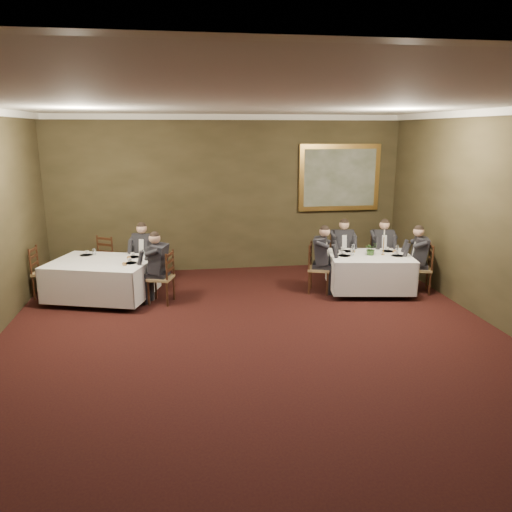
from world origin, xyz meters
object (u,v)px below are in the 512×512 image
object	(u,v)px
chair_main_backright	(381,267)
diner_main_endright	(420,267)
table_main	(369,270)
painting	(339,178)
chair_main_endright	(420,278)
candlestick	(384,245)
diner_main_backright	(381,257)
chair_sec_backleft	(101,271)
diner_sec_backright	(145,262)
chair_sec_endright	(162,288)
chair_sec_endleft	(46,282)
chair_main_endleft	(318,278)
diner_main_backleft	(341,257)
chair_main_backleft	(341,267)
centerpiece	(371,248)
chair_sec_backright	(146,273)
table_second	(102,277)
diner_main_endleft	(319,267)
diner_sec_endright	(161,276)

from	to	relation	value
chair_main_backright	diner_main_endright	bearing A→B (deg)	123.67
table_main	painting	world-z (taller)	painting
chair_main_backright	chair_main_endright	size ratio (longest dim) A/B	1.00
table_main	candlestick	size ratio (longest dim) A/B	3.41
diner_main_backright	chair_sec_backleft	distance (m)	5.97
diner_main_backright	diner_sec_backright	xyz separation A→B (m)	(-4.99, 0.34, 0.00)
chair_main_endright	chair_sec_endright	size ratio (longest dim) A/B	1.00
diner_main_backright	chair_sec_endleft	size ratio (longest dim) A/B	1.35
chair_main_endright	painting	xyz separation A→B (m)	(-1.00, 2.30, 1.81)
chair_main_endleft	diner_main_backleft	bearing A→B (deg)	155.33
painting	candlestick	bearing A→B (deg)	-83.14
chair_main_backleft	chair_main_endright	size ratio (longest dim) A/B	1.00
chair_main_endright	diner_main_endright	world-z (taller)	diner_main_endright
diner_main_backright	centerpiece	distance (m)	0.98
chair_main_backleft	chair_sec_backright	xyz separation A→B (m)	(-4.14, 0.21, 0.00)
table_second	chair_main_backleft	world-z (taller)	chair_main_backleft
diner_main_endleft	candlestick	xyz separation A→B (m)	(1.25, -0.16, 0.44)
chair_sec_backleft	diner_main_endright	bearing A→B (deg)	-161.95
diner_main_endright	table_main	bearing A→B (deg)	99.70
chair_sec_endright	chair_sec_backright	bearing A→B (deg)	35.82
diner_sec_backright	chair_sec_endleft	xyz separation A→B (m)	(-1.88, -0.40, -0.23)
diner_main_backleft	diner_main_backright	world-z (taller)	same
centerpiece	chair_main_endright	bearing A→B (deg)	-9.86
table_second	diner_main_backleft	distance (m)	4.93
chair_sec_endleft	centerpiece	size ratio (longest dim) A/B	3.63
chair_main_backright	centerpiece	xyz separation A→B (m)	(-0.54, -0.73, 0.62)
chair_main_backleft	chair_sec_backleft	world-z (taller)	same
chair_main_backleft	painting	bearing A→B (deg)	-103.22
diner_main_backleft	diner_main_endleft	distance (m)	0.99
diner_main_endright	candlestick	world-z (taller)	diner_main_endright
chair_main_backleft	chair_main_backright	size ratio (longest dim) A/B	1.00
chair_main_backright	diner_sec_backright	bearing A→B (deg)	3.92
diner_sec_backright	chair_sec_endright	bearing A→B (deg)	128.05
chair_main_endright	diner_main_endleft	bearing A→B (deg)	99.64
chair_sec_endright	diner_sec_endright	distance (m)	0.23
centerpiece	candlestick	distance (m)	0.25
chair_main_backright	diner_sec_backright	world-z (taller)	diner_sec_backright
diner_main_endleft	diner_sec_backright	distance (m)	3.57
table_main	painting	distance (m)	2.70
table_second	chair_sec_endright	distance (m)	1.19
chair_sec_endleft	painting	world-z (taller)	painting
diner_main_backleft	chair_sec_endleft	size ratio (longest dim) A/B	1.35
candlestick	diner_main_endleft	bearing A→B (deg)	172.67
diner_main_backleft	diner_main_endright	distance (m)	1.64
table_main	chair_sec_backleft	size ratio (longest dim) A/B	1.77
table_main	candlestick	bearing A→B (deg)	-1.30
table_second	chair_sec_endleft	bearing A→B (deg)	162.59
table_second	diner_main_backright	world-z (taller)	diner_main_backright
diner_main_endleft	diner_sec_endright	size ratio (longest dim) A/B	1.00
chair_main_endleft	chair_main_endright	bearing A→B (deg)	101.04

